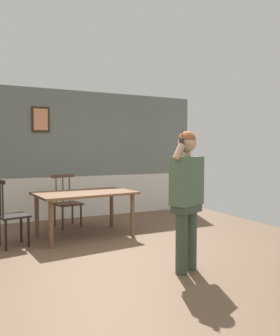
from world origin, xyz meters
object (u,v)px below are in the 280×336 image
at_px(dining_table, 85,197).
at_px(chair_near_window, 11,214).
at_px(chair_by_doorway, 67,202).
at_px(person_figure, 187,191).

height_order(dining_table, chair_near_window, chair_near_window).
bearing_deg(chair_by_doorway, person_figure, 92.35).
bearing_deg(chair_near_window, dining_table, 84.39).
distance_m(dining_table, person_figure, 2.26).
relative_size(dining_table, chair_by_doorway, 1.73).
distance_m(chair_near_window, chair_by_doorway, 1.48).
xyz_separation_m(chair_by_doorway, person_figure, (0.71, -3.02, 0.50)).
distance_m(dining_table, chair_near_window, 1.20).
bearing_deg(chair_near_window, chair_by_doorway, 120.80).
bearing_deg(person_figure, dining_table, -97.79).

